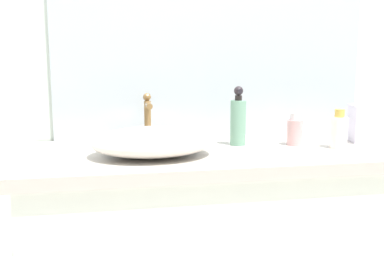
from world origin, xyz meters
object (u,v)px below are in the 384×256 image
soap_dispenser (238,120)px  lotion_bottle (295,131)px  perfume_bottle (339,131)px  tissue_box (366,121)px  sink_basin (152,142)px

soap_dispenser → lotion_bottle: (0.20, -0.04, -0.04)m
soap_dispenser → perfume_bottle: soap_dispenser is taller
lotion_bottle → tissue_box: tissue_box is taller
soap_dispenser → lotion_bottle: bearing=-10.5°
sink_basin → lotion_bottle: lotion_bottle is taller
sink_basin → lotion_bottle: 0.52m
soap_dispenser → perfume_bottle: size_ratio=1.55×
soap_dispenser → perfume_bottle: 0.34m
sink_basin → soap_dispenser: soap_dispenser is taller
soap_dispenser → perfume_bottle: bearing=-19.9°
soap_dispenser → tissue_box: bearing=-3.0°
sink_basin → tissue_box: bearing=6.6°
lotion_bottle → tissue_box: (0.28, 0.01, 0.03)m
perfume_bottle → tissue_box: tissue_box is taller
sink_basin → tissue_box: 0.80m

